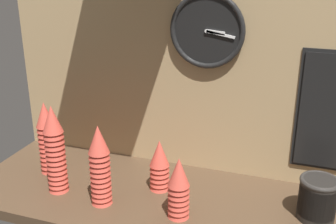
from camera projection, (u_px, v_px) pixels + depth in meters
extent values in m
cube|color=#4C3826|center=(179.00, 203.00, 1.54)|extent=(1.60, 0.56, 0.04)
cube|color=tan|center=(202.00, 41.00, 1.58)|extent=(1.60, 0.03, 1.05)
cone|color=#DB4C3D|center=(178.00, 203.00, 1.41)|extent=(0.07, 0.07, 0.10)
cone|color=#DB4C3D|center=(179.00, 198.00, 1.40)|extent=(0.07, 0.07, 0.10)
cone|color=#DB4C3D|center=(179.00, 193.00, 1.39)|extent=(0.07, 0.07, 0.10)
cone|color=#DB4C3D|center=(179.00, 188.00, 1.39)|extent=(0.07, 0.07, 0.10)
cone|color=#DB4C3D|center=(179.00, 183.00, 1.38)|extent=(0.07, 0.07, 0.10)
cone|color=#DB4C3D|center=(179.00, 177.00, 1.37)|extent=(0.07, 0.07, 0.10)
cone|color=#DB4C3D|center=(179.00, 172.00, 1.36)|extent=(0.07, 0.07, 0.10)
cone|color=#DB4C3D|center=(50.00, 160.00, 1.70)|extent=(0.07, 0.07, 0.10)
cone|color=#DB4C3D|center=(49.00, 156.00, 1.69)|extent=(0.07, 0.07, 0.10)
cone|color=#DB4C3D|center=(49.00, 151.00, 1.68)|extent=(0.07, 0.07, 0.10)
cone|color=#DB4C3D|center=(48.00, 147.00, 1.68)|extent=(0.07, 0.07, 0.10)
cone|color=#DB4C3D|center=(48.00, 142.00, 1.67)|extent=(0.07, 0.07, 0.10)
cone|color=#DB4C3D|center=(47.00, 138.00, 1.66)|extent=(0.07, 0.07, 0.10)
cone|color=#DB4C3D|center=(47.00, 133.00, 1.66)|extent=(0.07, 0.07, 0.10)
cone|color=#DB4C3D|center=(46.00, 129.00, 1.65)|extent=(0.07, 0.07, 0.10)
cone|color=#DB4C3D|center=(46.00, 124.00, 1.64)|extent=(0.07, 0.07, 0.10)
cone|color=#DB4C3D|center=(45.00, 119.00, 1.64)|extent=(0.07, 0.07, 0.10)
cone|color=#DB4C3D|center=(45.00, 114.00, 1.63)|extent=(0.07, 0.07, 0.10)
cone|color=#DB4C3D|center=(160.00, 177.00, 1.57)|extent=(0.07, 0.07, 0.10)
cone|color=#DB4C3D|center=(160.00, 172.00, 1.57)|extent=(0.07, 0.07, 0.10)
cone|color=#DB4C3D|center=(160.00, 167.00, 1.56)|extent=(0.07, 0.07, 0.10)
cone|color=#DB4C3D|center=(160.00, 163.00, 1.55)|extent=(0.07, 0.07, 0.10)
cone|color=#DB4C3D|center=(159.00, 158.00, 1.54)|extent=(0.07, 0.07, 0.10)
cone|color=#DB4C3D|center=(159.00, 153.00, 1.54)|extent=(0.07, 0.07, 0.10)
cone|color=#DB4C3D|center=(58.00, 178.00, 1.56)|extent=(0.07, 0.07, 0.10)
cone|color=#DB4C3D|center=(58.00, 174.00, 1.56)|extent=(0.07, 0.07, 0.10)
cone|color=#DB4C3D|center=(57.00, 169.00, 1.55)|extent=(0.07, 0.07, 0.10)
cone|color=#DB4C3D|center=(57.00, 164.00, 1.54)|extent=(0.07, 0.07, 0.10)
cone|color=#DB4C3D|center=(56.00, 159.00, 1.53)|extent=(0.07, 0.07, 0.10)
cone|color=#DB4C3D|center=(56.00, 154.00, 1.53)|extent=(0.07, 0.07, 0.10)
cone|color=#DB4C3D|center=(55.00, 149.00, 1.52)|extent=(0.07, 0.07, 0.10)
cone|color=#DB4C3D|center=(54.00, 145.00, 1.51)|extent=(0.07, 0.07, 0.10)
cone|color=#DB4C3D|center=(54.00, 140.00, 1.51)|extent=(0.07, 0.07, 0.10)
cone|color=#DB4C3D|center=(53.00, 134.00, 1.50)|extent=(0.07, 0.07, 0.10)
cone|color=#DB4C3D|center=(53.00, 129.00, 1.49)|extent=(0.07, 0.07, 0.10)
cone|color=#DB4C3D|center=(52.00, 124.00, 1.49)|extent=(0.07, 0.07, 0.10)
cone|color=#DB4C3D|center=(52.00, 119.00, 1.48)|extent=(0.07, 0.07, 0.10)
cone|color=#DB4C3D|center=(101.00, 190.00, 1.48)|extent=(0.07, 0.07, 0.10)
cone|color=#DB4C3D|center=(101.00, 185.00, 1.48)|extent=(0.07, 0.07, 0.10)
cone|color=#DB4C3D|center=(101.00, 181.00, 1.47)|extent=(0.07, 0.07, 0.10)
cone|color=#DB4C3D|center=(101.00, 176.00, 1.46)|extent=(0.07, 0.07, 0.10)
cone|color=#DB4C3D|center=(100.00, 171.00, 1.46)|extent=(0.07, 0.07, 0.10)
cone|color=#DB4C3D|center=(100.00, 165.00, 1.45)|extent=(0.07, 0.07, 0.10)
cone|color=#DB4C3D|center=(100.00, 160.00, 1.44)|extent=(0.07, 0.07, 0.10)
cone|color=#DB4C3D|center=(99.00, 155.00, 1.43)|extent=(0.07, 0.07, 0.10)
cone|color=#DB4C3D|center=(99.00, 150.00, 1.43)|extent=(0.07, 0.07, 0.10)
cone|color=#DB4C3D|center=(98.00, 145.00, 1.42)|extent=(0.07, 0.07, 0.10)
cone|color=#DB4C3D|center=(98.00, 139.00, 1.41)|extent=(0.07, 0.07, 0.10)
cylinder|color=black|center=(316.00, 212.00, 1.41)|extent=(0.12, 0.12, 0.04)
cylinder|color=black|center=(316.00, 207.00, 1.40)|extent=(0.12, 0.12, 0.04)
cylinder|color=black|center=(317.00, 201.00, 1.39)|extent=(0.12, 0.12, 0.04)
cylinder|color=black|center=(318.00, 196.00, 1.39)|extent=(0.12, 0.12, 0.04)
cylinder|color=black|center=(319.00, 191.00, 1.38)|extent=(0.12, 0.12, 0.04)
cylinder|color=black|center=(320.00, 185.00, 1.37)|extent=(0.12, 0.12, 0.04)
torus|color=#302D2A|center=(320.00, 181.00, 1.37)|extent=(0.13, 0.13, 0.02)
cylinder|color=black|center=(207.00, 30.00, 1.53)|extent=(0.27, 0.02, 0.27)
torus|color=black|center=(207.00, 31.00, 1.52)|extent=(0.28, 0.02, 0.28)
cube|color=white|center=(216.00, 32.00, 1.51)|extent=(0.07, 0.01, 0.02)
cube|color=white|center=(221.00, 34.00, 1.50)|extent=(0.11, 0.01, 0.03)
cylinder|color=white|center=(207.00, 31.00, 1.52)|extent=(0.01, 0.01, 0.01)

